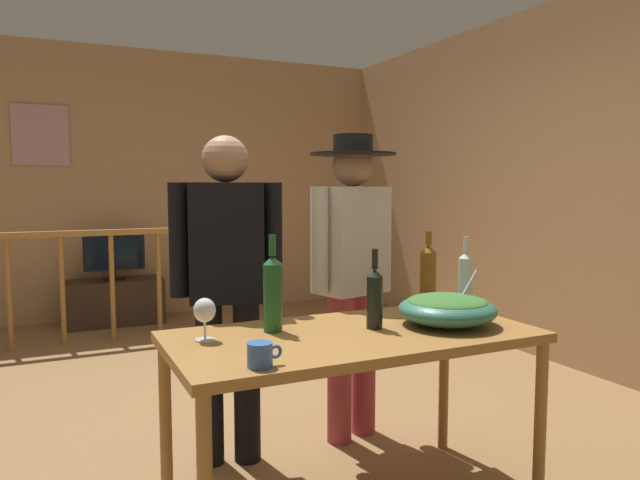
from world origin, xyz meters
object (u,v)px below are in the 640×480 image
stair_railing (111,271)px  wine_bottle_green (273,292)px  tv_console (115,302)px  flat_screen_tv (114,254)px  mug_blue (261,355)px  wine_bottle_amber (428,275)px  wine_glass (205,312)px  framed_picture (41,135)px  person_standing_right (352,261)px  person_standing_left (227,275)px  salad_bowl (447,308)px  serving_table (354,350)px  wine_bottle_clear (466,281)px  wine_bottle_dark (375,297)px

stair_railing → wine_bottle_green: bearing=-84.3°
stair_railing → tv_console: bearing=81.4°
stair_railing → flat_screen_tv: bearing=81.0°
mug_blue → wine_bottle_amber: bearing=27.9°
tv_console → wine_glass: wine_glass is taller
framed_picture → person_standing_right: bearing=-67.9°
wine_bottle_green → person_standing_left: size_ratio=0.25×
framed_picture → mug_blue: 4.70m
tv_console → person_standing_right: bearing=-75.5°
flat_screen_tv → salad_bowl: 4.11m
serving_table → wine_bottle_amber: 0.68m
salad_bowl → wine_bottle_green: (-0.72, 0.21, 0.09)m
framed_picture → mug_blue: size_ratio=4.78×
framed_picture → wine_bottle_green: (0.82, -4.11, -0.92)m
framed_picture → person_standing_left: (0.78, -3.61, -0.91)m
framed_picture → person_standing_right: (1.46, -3.61, -0.88)m
tv_console → flat_screen_tv: (0.00, -0.03, 0.48)m
salad_bowl → wine_glass: 1.02m
wine_bottle_amber → wine_bottle_green: size_ratio=0.94×
serving_table → wine_bottle_clear: wine_bottle_clear is taller
mug_blue → person_standing_left: person_standing_left is taller
wine_bottle_amber → person_standing_right: person_standing_right is taller
wine_bottle_amber → person_standing_left: bearing=158.2°
stair_railing → wine_bottle_amber: size_ratio=6.66×
stair_railing → flat_screen_tv: 0.62m
wine_bottle_dark → serving_table: bearing=-170.1°
wine_bottle_green → wine_bottle_clear: bearing=-2.0°
framed_picture → wine_bottle_amber: bearing=-67.0°
serving_table → person_standing_left: (-0.34, 0.65, 0.24)m
wine_bottle_clear → wine_bottle_green: 0.96m
stair_railing → person_standing_left: bearing=-84.3°
wine_bottle_clear → wine_bottle_green: wine_bottle_green is taller
stair_railing → tv_console: stair_railing is taller
mug_blue → tv_console: bearing=90.2°
tv_console → salad_bowl: 4.18m
wine_bottle_clear → person_standing_left: person_standing_left is taller
wine_bottle_clear → salad_bowl: bearing=-143.4°
wine_glass → person_standing_left: size_ratio=0.10×
flat_screen_tv → wine_bottle_amber: 3.82m
flat_screen_tv → serving_table: flat_screen_tv is taller
wine_bottle_dark → person_standing_right: person_standing_right is taller
serving_table → wine_bottle_dark: size_ratio=4.44×
tv_console → salad_bowl: salad_bowl is taller
wine_glass → mug_blue: (0.08, -0.41, -0.07)m
stair_railing → wine_bottle_dark: (0.72, -3.31, 0.28)m
flat_screen_tv → wine_bottle_amber: wine_bottle_amber is taller
salad_bowl → person_standing_right: bearing=96.4°
wine_bottle_clear → person_standing_left: 1.14m
wine_bottle_dark → salad_bowl: bearing=-14.0°
flat_screen_tv → serving_table: 3.97m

